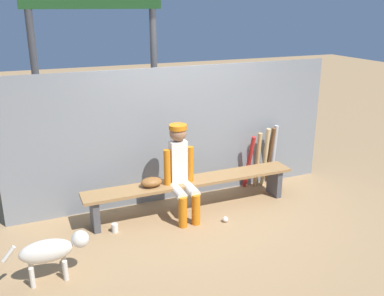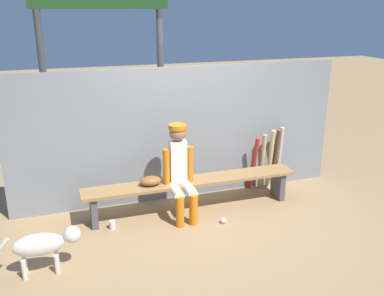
{
  "view_description": "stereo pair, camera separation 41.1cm",
  "coord_description": "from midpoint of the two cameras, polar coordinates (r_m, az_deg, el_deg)",
  "views": [
    {
      "loc": [
        -2.03,
        -4.85,
        2.67
      ],
      "look_at": [
        0.0,
        0.0,
        0.9
      ],
      "focal_mm": 39.78,
      "sensor_mm": 36.0,
      "label": 1
    },
    {
      "loc": [
        -1.65,
        -5.0,
        2.67
      ],
      "look_at": [
        0.0,
        0.0,
        0.9
      ],
      "focal_mm": 39.78,
      "sensor_mm": 36.0,
      "label": 2
    }
  ],
  "objects": [
    {
      "name": "bat_aluminum_silver",
      "position": [
        6.66,
        13.34,
        -1.17
      ],
      "size": [
        0.08,
        0.14,
        0.95
      ],
      "primitive_type": "cylinder",
      "rotation": [
        0.07,
        0.0,
        0.14
      ],
      "color": "#B7B7BC",
      "rests_on": "ground_plane"
    },
    {
      "name": "bat_wood_dark",
      "position": [
        6.65,
        12.83,
        -1.22
      ],
      "size": [
        0.1,
        0.27,
        0.94
      ],
      "primitive_type": "cylinder",
      "rotation": [
        0.22,
        0.0,
        -0.15
      ],
      "color": "brown",
      "rests_on": "ground_plane"
    },
    {
      "name": "bat_aluminum_red",
      "position": [
        6.43,
        10.03,
        -2.11
      ],
      "size": [
        0.09,
        0.25,
        0.85
      ],
      "primitive_type": "cylinder",
      "rotation": [
        0.22,
        0.0,
        0.12
      ],
      "color": "#B22323",
      "rests_on": "ground_plane"
    },
    {
      "name": "dugout_bench",
      "position": [
        5.74,
        2.06,
        -5.14
      ],
      "size": [
        2.93,
        0.36,
        0.45
      ],
      "color": "olive",
      "rests_on": "ground_plane"
    },
    {
      "name": "chainlink_fence",
      "position": [
        5.97,
        0.5,
        1.84
      ],
      "size": [
        4.73,
        0.03,
        1.9
      ],
      "primitive_type": "cube",
      "color": "gray",
      "rests_on": "ground_plane"
    },
    {
      "name": "cup_on_bench",
      "position": [
        5.61,
        0.08,
        -4.09
      ],
      "size": [
        0.08,
        0.08,
        0.11
      ],
      "primitive_type": "cylinder",
      "color": "silver",
      "rests_on": "dugout_bench"
    },
    {
      "name": "bat_wood_natural",
      "position": [
        6.53,
        12.23,
        -1.52
      ],
      "size": [
        0.08,
        0.19,
        0.94
      ],
      "primitive_type": "cylinder",
      "rotation": [
        0.13,
        0.0,
        -0.07
      ],
      "color": "tan",
      "rests_on": "ground_plane"
    },
    {
      "name": "bat_wood_tan",
      "position": [
        6.49,
        11.18,
        -1.88
      ],
      "size": [
        0.08,
        0.15,
        0.88
      ],
      "primitive_type": "cylinder",
      "rotation": [
        0.09,
        0.0,
        0.11
      ],
      "color": "tan",
      "rests_on": "ground_plane"
    },
    {
      "name": "ground_plane",
      "position": [
        5.89,
        2.02,
        -8.34
      ],
      "size": [
        30.0,
        30.0,
        0.0
      ],
      "primitive_type": "plane",
      "color": "#9E7A51"
    },
    {
      "name": "cup_on_ground",
      "position": [
        5.46,
        -8.49,
        -10.19
      ],
      "size": [
        0.08,
        0.08,
        0.11
      ],
      "primitive_type": "cylinder",
      "color": "silver",
      "rests_on": "ground_plane"
    },
    {
      "name": "player_seated",
      "position": [
        5.47,
        0.56,
        -2.87
      ],
      "size": [
        0.41,
        0.55,
        1.24
      ],
      "color": "silver",
      "rests_on": "ground_plane"
    },
    {
      "name": "scoreboard",
      "position": [
        6.33,
        -9.75,
        17.87
      ],
      "size": [
        2.21,
        0.27,
        3.72
      ],
      "color": "#3F3F42",
      "rests_on": "ground_plane"
    },
    {
      "name": "baseball",
      "position": [
        5.58,
        6.36,
        -9.68
      ],
      "size": [
        0.07,
        0.07,
        0.07
      ],
      "primitive_type": "sphere",
      "color": "white",
      "rests_on": "ground_plane"
    },
    {
      "name": "dog",
      "position": [
        4.66,
        -16.8,
        -12.3
      ],
      "size": [
        0.84,
        0.2,
        0.49
      ],
      "color": "beige",
      "rests_on": "ground_plane"
    },
    {
      "name": "baseball_glove",
      "position": [
        5.52,
        -3.46,
        -4.45
      ],
      "size": [
        0.28,
        0.2,
        0.12
      ],
      "primitive_type": "ellipsoid",
      "color": "brown",
      "rests_on": "dugout_bench"
    }
  ]
}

